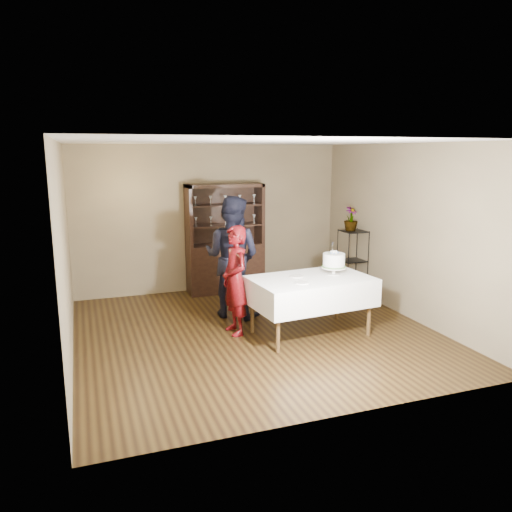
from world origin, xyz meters
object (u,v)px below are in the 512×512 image
object	(u,v)px
plant_etagere	(352,260)
cake_table	(311,291)
china_hutch	(225,256)
woman	(235,280)
cake	(334,261)
man	(232,257)
potted_plant	(351,219)

from	to	relation	value
plant_etagere	cake_table	world-z (taller)	plant_etagere
china_hutch	woman	bearing A→B (deg)	-102.43
china_hutch	cake_table	bearing A→B (deg)	-78.95
plant_etagere	cake_table	size ratio (longest dim) A/B	0.69
cake_table	cake	world-z (taller)	cake
plant_etagere	man	size ratio (longest dim) A/B	0.63
woman	potted_plant	world-z (taller)	potted_plant
plant_etagere	cake_table	xyz separation A→B (m)	(-1.57, -1.54, -0.01)
potted_plant	cake_table	bearing A→B (deg)	-134.04
china_hutch	plant_etagere	size ratio (longest dim) A/B	1.67
cake_table	potted_plant	size ratio (longest dim) A/B	4.12
potted_plant	woman	bearing A→B (deg)	-154.99
cake	cake_table	bearing A→B (deg)	-171.01
woman	potted_plant	distance (m)	2.85
china_hutch	man	bearing A→B (deg)	-101.61
plant_etagere	woman	world-z (taller)	woman
plant_etagere	cake	distance (m)	1.94
cake	potted_plant	distance (m)	1.94
plant_etagere	potted_plant	xyz separation A→B (m)	(-0.04, 0.04, 0.75)
cake	potted_plant	world-z (taller)	potted_plant
china_hutch	plant_etagere	bearing A→B (deg)	-26.83
man	cake	world-z (taller)	man
china_hutch	man	distance (m)	1.47
woman	china_hutch	bearing A→B (deg)	161.79
china_hutch	man	world-z (taller)	china_hutch
woman	man	world-z (taller)	man
china_hutch	potted_plant	size ratio (longest dim) A/B	4.70
cake_table	man	distance (m)	1.46
plant_etagere	woman	size ratio (longest dim) A/B	0.77
plant_etagere	potted_plant	distance (m)	0.75
plant_etagere	cake_table	distance (m)	2.20
cake	woman	bearing A→B (deg)	165.85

